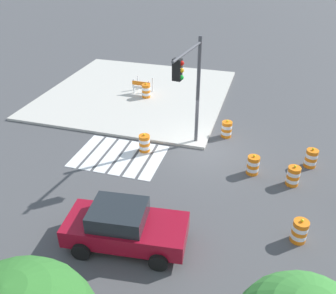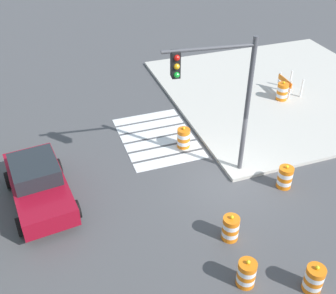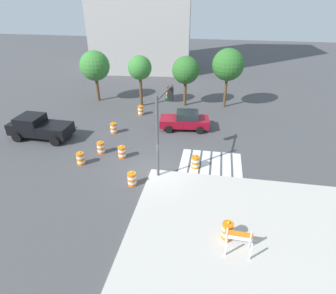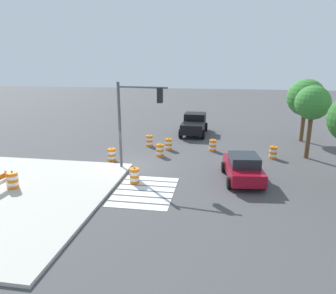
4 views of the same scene
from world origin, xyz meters
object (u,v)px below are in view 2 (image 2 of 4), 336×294
(traffic_barrel_median_far, at_px, (314,279))
(traffic_barrel_median_near, at_px, (231,228))
(traffic_barrel_on_sidewalk, at_px, (282,92))
(traffic_barrel_near_corner, at_px, (285,177))
(traffic_barrel_crosswalk_end, at_px, (246,273))
(construction_barricade, at_px, (287,84))
(sports_car, at_px, (38,183))
(traffic_light_pole, at_px, (219,87))
(traffic_barrel_opposite_curb, at_px, (184,138))

(traffic_barrel_median_far, bearing_deg, traffic_barrel_median_near, 27.99)
(traffic_barrel_on_sidewalk, bearing_deg, traffic_barrel_near_corner, 148.77)
(traffic_barrel_crosswalk_end, xyz_separation_m, construction_barricade, (9.87, -7.70, 0.27))
(construction_barricade, bearing_deg, traffic_barrel_median_far, 150.92)
(traffic_barrel_median_near, relative_size, construction_barricade, 0.78)
(traffic_barrel_near_corner, xyz_separation_m, traffic_barrel_crosswalk_end, (-3.47, 3.53, 0.00))
(traffic_barrel_median_near, bearing_deg, traffic_barrel_median_far, -152.01)
(traffic_barrel_near_corner, bearing_deg, sports_car, 75.48)
(traffic_barrel_near_corner, height_order, traffic_barrel_median_near, same)
(traffic_barrel_near_corner, xyz_separation_m, traffic_barrel_median_near, (-1.69, 3.16, 0.00))
(traffic_barrel_crosswalk_end, xyz_separation_m, traffic_barrel_median_far, (-0.82, -1.75, 0.00))
(traffic_barrel_crosswalk_end, xyz_separation_m, traffic_light_pole, (5.06, -1.24, 3.46))
(traffic_barrel_on_sidewalk, bearing_deg, traffic_barrel_crosswalk_end, 142.84)
(sports_car, xyz_separation_m, traffic_light_pole, (-0.72, -6.63, 3.10))
(traffic_barrel_opposite_curb, distance_m, traffic_barrel_on_sidewalk, 6.63)
(sports_car, xyz_separation_m, construction_barricade, (4.09, -13.09, -0.09))
(traffic_barrel_median_near, bearing_deg, traffic_barrel_near_corner, -61.83)
(traffic_barrel_median_far, bearing_deg, construction_barricade, -29.08)
(construction_barricade, bearing_deg, sports_car, 107.35)
(traffic_barrel_near_corner, height_order, construction_barricade, construction_barricade)
(traffic_barrel_median_near, xyz_separation_m, traffic_barrel_opposite_curb, (5.48, -0.46, 0.00))
(traffic_light_pole, bearing_deg, traffic_barrel_median_far, -175.00)
(traffic_barrel_median_far, bearing_deg, traffic_barrel_opposite_curb, 6.51)
(traffic_barrel_near_corner, bearing_deg, traffic_barrel_crosswalk_end, 134.55)
(traffic_barrel_median_near, height_order, traffic_barrel_median_far, same)
(traffic_barrel_opposite_curb, xyz_separation_m, traffic_light_pole, (-2.20, -0.41, 3.46))
(traffic_barrel_crosswalk_end, distance_m, traffic_barrel_median_near, 1.82)
(sports_car, xyz_separation_m, traffic_barrel_median_near, (-4.00, -5.76, -0.36))
(traffic_barrel_crosswalk_end, relative_size, traffic_barrel_median_far, 1.00)
(traffic_barrel_opposite_curb, bearing_deg, traffic_barrel_median_near, 175.19)
(traffic_barrel_crosswalk_end, xyz_separation_m, traffic_barrel_opposite_curb, (7.26, -0.83, 0.00))
(traffic_light_pole, bearing_deg, construction_barricade, -53.32)
(traffic_barrel_median_near, bearing_deg, traffic_barrel_opposite_curb, -4.81)
(traffic_barrel_near_corner, height_order, traffic_light_pole, traffic_light_pole)
(traffic_barrel_median_near, bearing_deg, construction_barricade, -42.17)
(traffic_barrel_crosswalk_end, bearing_deg, construction_barricade, -37.95)
(sports_car, distance_m, construction_barricade, 13.72)
(traffic_barrel_on_sidewalk, xyz_separation_m, construction_barricade, (0.49, -0.59, 0.12))
(construction_barricade, relative_size, traffic_light_pole, 0.24)
(traffic_barrel_opposite_curb, relative_size, construction_barricade, 0.78)
(traffic_barrel_near_corner, distance_m, traffic_barrel_opposite_curb, 4.65)
(traffic_barrel_crosswalk_end, relative_size, traffic_barrel_opposite_curb, 1.00)
(traffic_light_pole, bearing_deg, traffic_barrel_crosswalk_end, 166.24)
(traffic_light_pole, bearing_deg, traffic_barrel_on_sidewalk, -53.64)
(traffic_barrel_near_corner, distance_m, traffic_light_pole, 4.44)
(traffic_barrel_median_far, distance_m, traffic_light_pole, 6.84)
(traffic_barrel_median_far, bearing_deg, traffic_light_pole, 5.00)
(traffic_barrel_median_near, xyz_separation_m, traffic_barrel_median_far, (-2.60, -1.38, 0.00))
(sports_car, distance_m, traffic_barrel_on_sidewalk, 13.01)
(traffic_barrel_near_corner, bearing_deg, traffic_barrel_opposite_curb, 35.41)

